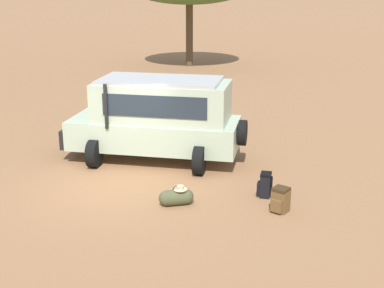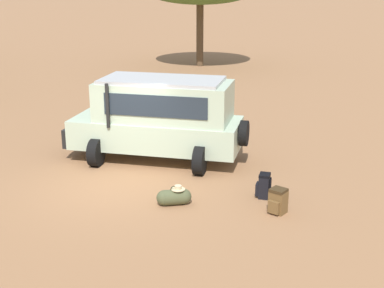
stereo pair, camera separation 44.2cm
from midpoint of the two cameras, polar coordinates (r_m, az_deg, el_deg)
name	(u,v)px [view 1 (the left image)]	position (r m, az deg, el deg)	size (l,w,h in m)	color
ground_plane	(120,187)	(14.06, -8.57, -4.54)	(320.00, 320.00, 0.00)	#936642
safari_vehicle	(158,117)	(15.59, -4.48, 2.84)	(5.46, 3.60, 2.44)	#B2C6A8
backpack_beside_front_wheel	(280,200)	(12.52, 8.40, -5.94)	(0.50, 0.50, 0.59)	brown
backpack_cluster_center	(265,185)	(13.30, 6.85, -4.38)	(0.41, 0.41, 0.62)	black
duffel_bag_low_black_case	(176,197)	(12.80, -2.68, -5.69)	(0.84, 0.43, 0.48)	#4C5133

